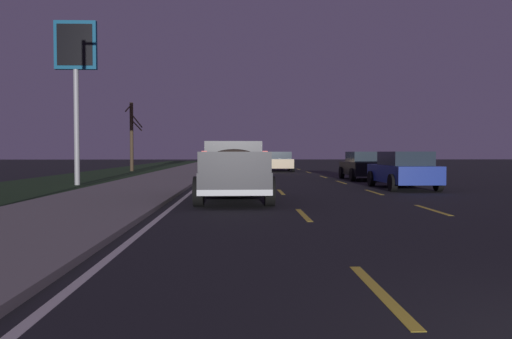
% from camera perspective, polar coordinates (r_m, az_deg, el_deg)
% --- Properties ---
extents(ground, '(144.00, 144.00, 0.00)m').
position_cam_1_polar(ground, '(30.18, 4.51, -0.89)').
color(ground, black).
extents(sidewalk_shoulder, '(108.00, 4.00, 0.12)m').
position_cam_1_polar(sidewalk_shoulder, '(30.29, -9.64, -0.79)').
color(sidewalk_shoulder, gray).
rests_on(sidewalk_shoulder, ground).
extents(grass_verge, '(108.00, 6.00, 0.01)m').
position_cam_1_polar(grass_verge, '(31.38, -18.72, -0.87)').
color(grass_verge, '#1E3819').
rests_on(grass_verge, ground).
extents(lane_markings, '(108.00, 7.04, 0.01)m').
position_cam_1_polar(lane_markings, '(32.70, -1.39, -0.65)').
color(lane_markings, yellow).
rests_on(lane_markings, ground).
extents(pickup_truck, '(5.48, 2.38, 1.87)m').
position_cam_1_polar(pickup_truck, '(15.87, -2.59, 0.05)').
color(pickup_truck, '#232328').
rests_on(pickup_truck, ground).
extents(sedan_white, '(4.41, 2.03, 1.54)m').
position_cam_1_polar(sedan_white, '(28.78, -2.20, 0.54)').
color(sedan_white, silver).
rests_on(sedan_white, ground).
extents(sedan_tan, '(4.41, 2.03, 1.54)m').
position_cam_1_polar(sedan_tan, '(39.62, 2.75, 0.94)').
color(sedan_tan, '#9E845B').
rests_on(sedan_tan, ground).
extents(sedan_black, '(4.43, 2.06, 1.54)m').
position_cam_1_polar(sedan_black, '(27.82, 12.14, 0.44)').
color(sedan_black, black).
rests_on(sedan_black, ground).
extents(sedan_blue, '(4.42, 2.05, 1.54)m').
position_cam_1_polar(sedan_blue, '(21.51, 16.43, -0.04)').
color(sedan_blue, navy).
rests_on(sedan_blue, ground).
extents(gas_price_sign, '(0.27, 1.90, 7.49)m').
position_cam_1_polar(gas_price_sign, '(24.73, -19.85, 11.51)').
color(gas_price_sign, '#99999E').
rests_on(gas_price_sign, ground).
extents(street_light_near, '(0.36, 1.97, 7.72)m').
position_cam_1_polar(street_light_near, '(15.56, -26.91, 13.46)').
color(street_light_near, '#4C4C51').
rests_on(street_light_near, ground).
extents(bare_tree_far, '(1.00, 1.23, 5.45)m').
position_cam_1_polar(bare_tree_far, '(41.08, -13.96, 3.79)').
color(bare_tree_far, '#423323').
rests_on(bare_tree_far, ground).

